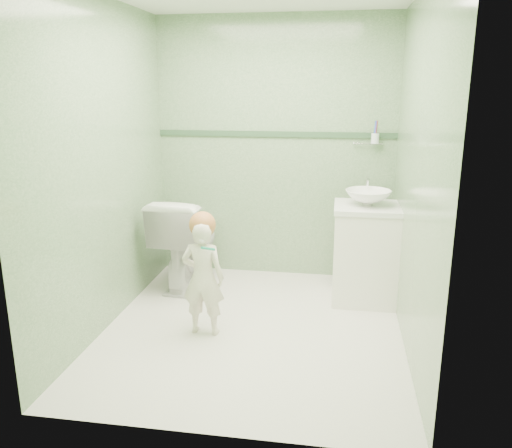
# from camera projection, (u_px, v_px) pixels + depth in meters

# --- Properties ---
(ground) EXTENTS (2.50, 2.50, 0.00)m
(ground) POSITION_uv_depth(u_px,v_px,m) (253.00, 328.00, 3.89)
(ground) COLOR white
(ground) RESTS_ON ground
(room_shell) EXTENTS (2.50, 2.54, 2.40)m
(room_shell) POSITION_uv_depth(u_px,v_px,m) (253.00, 171.00, 3.58)
(room_shell) COLOR gray
(room_shell) RESTS_ON ground
(trim_stripe) EXTENTS (2.20, 0.02, 0.05)m
(trim_stripe) POSITION_uv_depth(u_px,v_px,m) (275.00, 134.00, 4.72)
(trim_stripe) COLOR #335337
(trim_stripe) RESTS_ON room_shell
(vanity) EXTENTS (0.52, 0.50, 0.80)m
(vanity) POSITION_uv_depth(u_px,v_px,m) (365.00, 255.00, 4.33)
(vanity) COLOR white
(vanity) RESTS_ON ground
(counter) EXTENTS (0.54, 0.52, 0.04)m
(counter) POSITION_uv_depth(u_px,v_px,m) (367.00, 208.00, 4.22)
(counter) COLOR white
(counter) RESTS_ON vanity
(basin) EXTENTS (0.37, 0.37, 0.13)m
(basin) POSITION_uv_depth(u_px,v_px,m) (368.00, 198.00, 4.20)
(basin) COLOR white
(basin) RESTS_ON counter
(faucet) EXTENTS (0.03, 0.13, 0.18)m
(faucet) POSITION_uv_depth(u_px,v_px,m) (368.00, 184.00, 4.35)
(faucet) COLOR silver
(faucet) RESTS_ON counter
(cup_holder) EXTENTS (0.26, 0.07, 0.21)m
(cup_holder) POSITION_uv_depth(u_px,v_px,m) (374.00, 138.00, 4.54)
(cup_holder) COLOR silver
(cup_holder) RESTS_ON room_shell
(toilet) EXTENTS (0.53, 0.85, 0.83)m
(toilet) POSITION_uv_depth(u_px,v_px,m) (187.00, 241.00, 4.66)
(toilet) COLOR white
(toilet) RESTS_ON ground
(toddler) EXTENTS (0.32, 0.21, 0.86)m
(toddler) POSITION_uv_depth(u_px,v_px,m) (203.00, 278.00, 3.72)
(toddler) COLOR beige
(toddler) RESTS_ON ground
(hair_cap) EXTENTS (0.19, 0.19, 0.19)m
(hair_cap) POSITION_uv_depth(u_px,v_px,m) (202.00, 225.00, 3.64)
(hair_cap) COLOR #B8703B
(hair_cap) RESTS_ON toddler
(teal_toothbrush) EXTENTS (0.11, 0.13, 0.08)m
(teal_toothbrush) POSITION_uv_depth(u_px,v_px,m) (207.00, 248.00, 3.52)
(teal_toothbrush) COLOR #159272
(teal_toothbrush) RESTS_ON toddler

